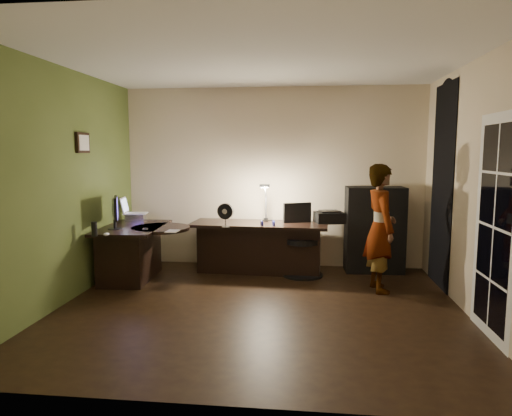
# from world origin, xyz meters

# --- Properties ---
(floor) EXTENTS (4.50, 4.00, 0.01)m
(floor) POSITION_xyz_m (0.00, 0.00, -0.01)
(floor) COLOR black
(floor) RESTS_ON ground
(ceiling) EXTENTS (4.50, 4.00, 0.01)m
(ceiling) POSITION_xyz_m (0.00, 0.00, 2.71)
(ceiling) COLOR silver
(ceiling) RESTS_ON floor
(wall_back) EXTENTS (4.50, 0.01, 2.70)m
(wall_back) POSITION_xyz_m (0.00, 2.00, 1.35)
(wall_back) COLOR beige
(wall_back) RESTS_ON floor
(wall_front) EXTENTS (4.50, 0.01, 2.70)m
(wall_front) POSITION_xyz_m (0.00, -2.00, 1.35)
(wall_front) COLOR beige
(wall_front) RESTS_ON floor
(wall_left) EXTENTS (0.01, 4.00, 2.70)m
(wall_left) POSITION_xyz_m (-2.25, 0.00, 1.35)
(wall_left) COLOR beige
(wall_left) RESTS_ON floor
(wall_right) EXTENTS (0.01, 4.00, 2.70)m
(wall_right) POSITION_xyz_m (2.25, 0.00, 1.35)
(wall_right) COLOR beige
(wall_right) RESTS_ON floor
(green_wall_overlay) EXTENTS (0.00, 4.00, 2.70)m
(green_wall_overlay) POSITION_xyz_m (-2.24, 0.00, 1.35)
(green_wall_overlay) COLOR #50632B
(green_wall_overlay) RESTS_ON floor
(arched_doorway) EXTENTS (0.01, 0.90, 2.60)m
(arched_doorway) POSITION_xyz_m (2.24, 1.15, 1.30)
(arched_doorway) COLOR black
(arched_doorway) RESTS_ON floor
(french_door) EXTENTS (0.02, 0.92, 2.10)m
(french_door) POSITION_xyz_m (2.24, -0.55, 1.05)
(french_door) COLOR white
(french_door) RESTS_ON floor
(framed_picture) EXTENTS (0.04, 0.30, 0.25)m
(framed_picture) POSITION_xyz_m (-2.22, 0.45, 1.85)
(framed_picture) COLOR black
(framed_picture) RESTS_ON wall_left
(desk_left) EXTENTS (0.85, 1.31, 0.73)m
(desk_left) POSITION_xyz_m (-1.83, 0.98, 0.37)
(desk_left) COLOR black
(desk_left) RESTS_ON floor
(desk_right) EXTENTS (1.98, 0.78, 0.73)m
(desk_right) POSITION_xyz_m (-0.15, 1.50, 0.36)
(desk_right) COLOR black
(desk_right) RESTS_ON floor
(cabinet) EXTENTS (0.84, 0.45, 1.24)m
(cabinet) POSITION_xyz_m (1.50, 1.76, 0.62)
(cabinet) COLOR black
(cabinet) RESTS_ON floor
(laptop_stand) EXTENTS (0.30, 0.26, 0.11)m
(laptop_stand) POSITION_xyz_m (-1.96, 1.44, 0.78)
(laptop_stand) COLOR silver
(laptop_stand) RESTS_ON desk_left
(laptop) EXTENTS (0.40, 0.38, 0.24)m
(laptop) POSITION_xyz_m (-1.96, 1.44, 0.96)
(laptop) COLOR silver
(laptop) RESTS_ON laptop_stand
(monitor) EXTENTS (0.27, 0.48, 0.31)m
(monitor) POSITION_xyz_m (-1.99, 0.77, 0.88)
(monitor) COLOR black
(monitor) RESTS_ON desk_left
(mouse) EXTENTS (0.09, 0.11, 0.04)m
(mouse) POSITION_xyz_m (-1.91, 0.33, 0.74)
(mouse) COLOR silver
(mouse) RESTS_ON desk_left
(phone) EXTENTS (0.12, 0.16, 0.01)m
(phone) POSITION_xyz_m (-1.59, 0.81, 0.73)
(phone) COLOR black
(phone) RESTS_ON desk_left
(pen) EXTENTS (0.06, 0.15, 0.01)m
(pen) POSITION_xyz_m (-1.72, 0.57, 0.73)
(pen) COLOR black
(pen) RESTS_ON desk_left
(speaker) EXTENTS (0.07, 0.07, 0.18)m
(speaker) POSITION_xyz_m (-2.04, 0.28, 0.81)
(speaker) COLOR black
(speaker) RESTS_ON desk_left
(notepad) EXTENTS (0.16, 0.22, 0.01)m
(notepad) POSITION_xyz_m (-1.19, 0.70, 0.73)
(notepad) COLOR silver
(notepad) RESTS_ON desk_left
(desk_fan) EXTENTS (0.23, 0.14, 0.33)m
(desk_fan) POSITION_xyz_m (-0.57, 1.11, 0.89)
(desk_fan) COLOR black
(desk_fan) RESTS_ON desk_right
(headphones) EXTENTS (0.22, 0.14, 0.10)m
(headphones) POSITION_xyz_m (-0.01, 1.28, 0.77)
(headphones) COLOR #252B9D
(headphones) RESTS_ON desk_right
(printer) EXTENTS (0.46, 0.39, 0.18)m
(printer) POSITION_xyz_m (0.84, 1.67, 0.81)
(printer) COLOR black
(printer) RESTS_ON desk_right
(desk_lamp) EXTENTS (0.19, 0.29, 0.59)m
(desk_lamp) POSITION_xyz_m (-0.07, 1.65, 1.02)
(desk_lamp) COLOR black
(desk_lamp) RESTS_ON desk_right
(office_chair) EXTENTS (0.74, 0.74, 1.01)m
(office_chair) POSITION_xyz_m (0.47, 1.40, 0.51)
(office_chair) COLOR black
(office_chair) RESTS_ON floor
(person) EXTENTS (0.47, 0.63, 1.60)m
(person) POSITION_xyz_m (1.43, 0.83, 0.80)
(person) COLOR #D8A88C
(person) RESTS_ON floor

